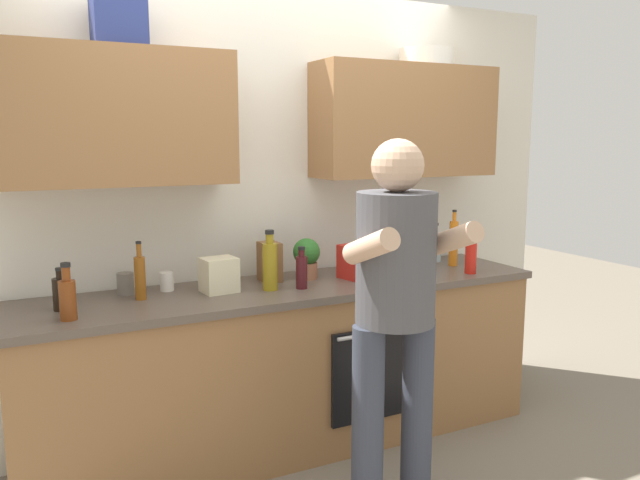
{
  "coord_description": "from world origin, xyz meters",
  "views": [
    {
      "loc": [
        -1.33,
        -2.99,
        1.68
      ],
      "look_at": [
        0.13,
        -0.1,
        1.15
      ],
      "focal_mm": 35.3,
      "sensor_mm": 36.0,
      "label": 1
    }
  ],
  "objects_px": {
    "cup_coffee": "(167,281)",
    "grocery_bag_crisps": "(358,261)",
    "person_standing": "(396,301)",
    "bottle_wine": "(302,271)",
    "mixing_bowl": "(410,266)",
    "bottle_vinegar": "(68,297)",
    "bottle_soy": "(60,293)",
    "bottle_juice": "(453,242)",
    "potted_herb": "(307,257)",
    "bottle_syrup": "(140,276)",
    "knife_block": "(270,261)",
    "bottle_hotsauce": "(471,256)",
    "cup_stoneware": "(125,284)",
    "grocery_bag_rice": "(219,275)",
    "bottle_water": "(435,247)",
    "bottle_oil": "(270,264)"
  },
  "relations": [
    {
      "from": "bottle_wine",
      "to": "grocery_bag_rice",
      "type": "height_order",
      "value": "bottle_wine"
    },
    {
      "from": "mixing_bowl",
      "to": "grocery_bag_rice",
      "type": "distance_m",
      "value": 1.14
    },
    {
      "from": "bottle_water",
      "to": "grocery_bag_crisps",
      "type": "distance_m",
      "value": 0.7
    },
    {
      "from": "bottle_water",
      "to": "bottle_soy",
      "type": "bearing_deg",
      "value": -175.76
    },
    {
      "from": "bottle_hotsauce",
      "to": "cup_stoneware",
      "type": "xyz_separation_m",
      "value": [
        -1.88,
        0.39,
        -0.04
      ]
    },
    {
      "from": "bottle_wine",
      "to": "bottle_oil",
      "type": "relative_size",
      "value": 0.71
    },
    {
      "from": "potted_herb",
      "to": "grocery_bag_crisps",
      "type": "relative_size",
      "value": 1.21
    },
    {
      "from": "person_standing",
      "to": "potted_herb",
      "type": "height_order",
      "value": "person_standing"
    },
    {
      "from": "grocery_bag_rice",
      "to": "grocery_bag_crisps",
      "type": "height_order",
      "value": "grocery_bag_crisps"
    },
    {
      "from": "bottle_soy",
      "to": "knife_block",
      "type": "height_order",
      "value": "knife_block"
    },
    {
      "from": "cup_stoneware",
      "to": "grocery_bag_rice",
      "type": "height_order",
      "value": "grocery_bag_rice"
    },
    {
      "from": "cup_coffee",
      "to": "mixing_bowl",
      "type": "bearing_deg",
      "value": -7.97
    },
    {
      "from": "bottle_wine",
      "to": "knife_block",
      "type": "relative_size",
      "value": 0.81
    },
    {
      "from": "bottle_syrup",
      "to": "cup_stoneware",
      "type": "relative_size",
      "value": 2.62
    },
    {
      "from": "cup_coffee",
      "to": "knife_block",
      "type": "distance_m",
      "value": 0.56
    },
    {
      "from": "bottle_wine",
      "to": "mixing_bowl",
      "type": "xyz_separation_m",
      "value": [
        0.73,
        0.07,
        -0.06
      ]
    },
    {
      "from": "bottle_hotsauce",
      "to": "bottle_juice",
      "type": "distance_m",
      "value": 0.24
    },
    {
      "from": "grocery_bag_rice",
      "to": "potted_herb",
      "type": "bearing_deg",
      "value": 8.31
    },
    {
      "from": "knife_block",
      "to": "potted_herb",
      "type": "relative_size",
      "value": 1.21
    },
    {
      "from": "bottle_oil",
      "to": "cup_stoneware",
      "type": "relative_size",
      "value": 2.85
    },
    {
      "from": "bottle_wine",
      "to": "bottle_water",
      "type": "bearing_deg",
      "value": 14.64
    },
    {
      "from": "bottle_syrup",
      "to": "potted_herb",
      "type": "height_order",
      "value": "bottle_syrup"
    },
    {
      "from": "person_standing",
      "to": "bottle_hotsauce",
      "type": "relative_size",
      "value": 7.03
    },
    {
      "from": "mixing_bowl",
      "to": "bottle_vinegar",
      "type": "bearing_deg",
      "value": -175.64
    },
    {
      "from": "bottle_hotsauce",
      "to": "cup_coffee",
      "type": "bearing_deg",
      "value": 167.51
    },
    {
      "from": "bottle_wine",
      "to": "mixing_bowl",
      "type": "height_order",
      "value": "bottle_wine"
    },
    {
      "from": "cup_coffee",
      "to": "grocery_bag_rice",
      "type": "distance_m",
      "value": 0.28
    },
    {
      "from": "bottle_hotsauce",
      "to": "bottle_water",
      "type": "xyz_separation_m",
      "value": [
        0.03,
        0.38,
        -0.01
      ]
    },
    {
      "from": "bottle_syrup",
      "to": "cup_stoneware",
      "type": "height_order",
      "value": "bottle_syrup"
    },
    {
      "from": "bottle_hotsauce",
      "to": "bottle_wine",
      "type": "height_order",
      "value": "bottle_hotsauce"
    },
    {
      "from": "cup_coffee",
      "to": "grocery_bag_crisps",
      "type": "xyz_separation_m",
      "value": [
        1.03,
        -0.18,
        0.05
      ]
    },
    {
      "from": "cup_coffee",
      "to": "potted_herb",
      "type": "xyz_separation_m",
      "value": [
        0.76,
        -0.07,
        0.07
      ]
    },
    {
      "from": "bottle_water",
      "to": "bottle_wine",
      "type": "bearing_deg",
      "value": -165.36
    },
    {
      "from": "bottle_vinegar",
      "to": "cup_coffee",
      "type": "bearing_deg",
      "value": 33.66
    },
    {
      "from": "bottle_water",
      "to": "mixing_bowl",
      "type": "bearing_deg",
      "value": -148.6
    },
    {
      "from": "bottle_juice",
      "to": "grocery_bag_rice",
      "type": "xyz_separation_m",
      "value": [
        -1.49,
        0.0,
        -0.06
      ]
    },
    {
      "from": "bottle_syrup",
      "to": "grocery_bag_rice",
      "type": "height_order",
      "value": "bottle_syrup"
    },
    {
      "from": "bottle_syrup",
      "to": "bottle_water",
      "type": "relative_size",
      "value": 1.16
    },
    {
      "from": "bottle_wine",
      "to": "grocery_bag_crisps",
      "type": "height_order",
      "value": "bottle_wine"
    },
    {
      "from": "bottle_soy",
      "to": "bottle_juice",
      "type": "relative_size",
      "value": 0.57
    },
    {
      "from": "bottle_wine",
      "to": "grocery_bag_crisps",
      "type": "xyz_separation_m",
      "value": [
        0.39,
        0.09,
        -0.0
      ]
    },
    {
      "from": "person_standing",
      "to": "cup_stoneware",
      "type": "height_order",
      "value": "person_standing"
    },
    {
      "from": "bottle_soy",
      "to": "grocery_bag_rice",
      "type": "distance_m",
      "value": 0.75
    },
    {
      "from": "person_standing",
      "to": "bottle_wine",
      "type": "xyz_separation_m",
      "value": [
        -0.1,
        0.73,
        0.0
      ]
    },
    {
      "from": "cup_stoneware",
      "to": "knife_block",
      "type": "xyz_separation_m",
      "value": [
        0.76,
        -0.05,
        0.05
      ]
    },
    {
      "from": "bottle_oil",
      "to": "potted_herb",
      "type": "xyz_separation_m",
      "value": [
        0.28,
        0.15,
        -0.01
      ]
    },
    {
      "from": "bottle_water",
      "to": "mixing_bowl",
      "type": "height_order",
      "value": "bottle_water"
    },
    {
      "from": "bottle_soy",
      "to": "bottle_wine",
      "type": "relative_size",
      "value": 0.89
    },
    {
      "from": "grocery_bag_rice",
      "to": "mixing_bowl",
      "type": "bearing_deg",
      "value": -2.38
    },
    {
      "from": "bottle_vinegar",
      "to": "bottle_hotsauce",
      "type": "distance_m",
      "value": 2.18
    }
  ]
}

